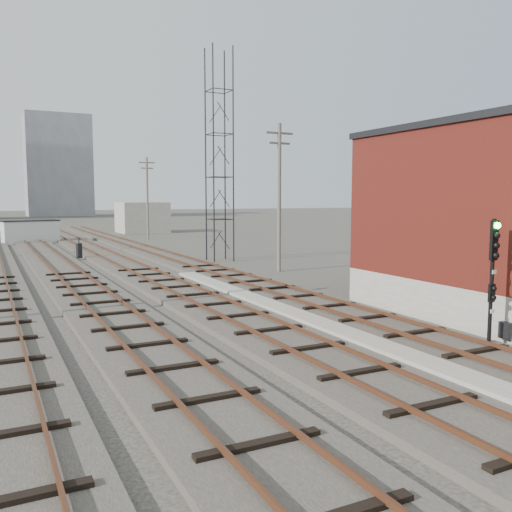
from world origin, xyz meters
TOP-DOWN VIEW (x-y plane):
  - ground at (0.00, 60.00)m, footprint 320.00×320.00m
  - track_right at (2.50, 39.00)m, footprint 3.20×90.00m
  - track_mid_right at (-1.50, 39.00)m, footprint 3.20×90.00m
  - track_mid_left at (-5.50, 39.00)m, footprint 3.20×90.00m
  - platform_curb at (0.50, 14.00)m, footprint 0.90×28.00m
  - lattice_tower at (5.50, 35.00)m, footprint 1.60×1.60m
  - utility_pole_right_a at (6.50, 28.00)m, footprint 1.80×0.24m
  - utility_pole_right_b at (6.50, 58.00)m, footprint 1.80×0.24m
  - apartment_right at (8.00, 150.00)m, footprint 16.00×12.00m
  - shed_right at (9.00, 70.00)m, footprint 6.00×6.00m
  - signal_mast at (3.70, 9.96)m, footprint 0.40×0.41m
  - switch_stand at (-3.53, 40.19)m, footprint 0.42×0.42m
  - site_trailer at (-5.67, 58.15)m, footprint 5.94×3.61m

SIDE VIEW (x-z plane):
  - ground at x=0.00m, z-range 0.00..0.00m
  - track_right at x=2.50m, z-range -0.09..0.30m
  - track_mid_right at x=-1.50m, z-range -0.09..0.30m
  - track_mid_left at x=-5.50m, z-range -0.09..0.30m
  - platform_curb at x=0.50m, z-range 0.00..0.26m
  - switch_stand at x=-3.53m, z-range -0.04..1.40m
  - site_trailer at x=-5.67m, z-range 0.01..2.34m
  - shed_right at x=9.00m, z-range 0.00..4.00m
  - signal_mast at x=3.70m, z-range 0.32..4.22m
  - utility_pole_right_a at x=6.50m, z-range 0.30..9.30m
  - utility_pole_right_b at x=6.50m, z-range 0.30..9.30m
  - lattice_tower at x=5.50m, z-range 0.00..15.00m
  - apartment_right at x=8.00m, z-range 0.00..26.00m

